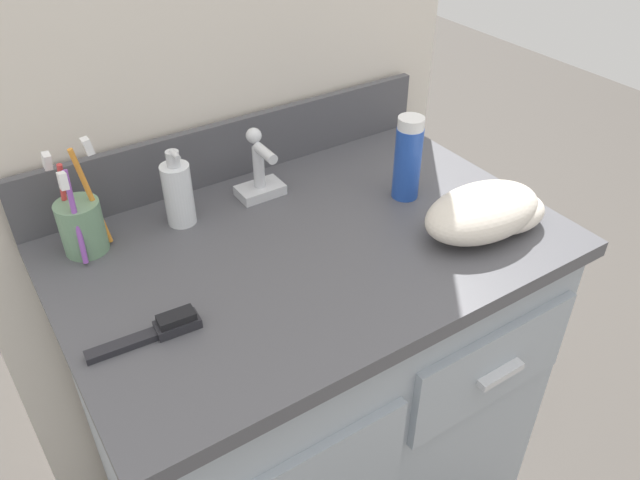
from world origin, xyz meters
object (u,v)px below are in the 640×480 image
Objects in this scene: toothbrush_cup at (81,224)px; shaving_cream_can at (408,159)px; soap_dispenser at (178,193)px; hand_towel at (489,212)px; hairbrush at (160,329)px.

shaving_cream_can is (0.57, -0.16, 0.03)m from toothbrush_cup.
shaving_cream_can is at bearing -20.96° from soap_dispenser.
hand_towel is at bearing -28.25° from toothbrush_cup.
toothbrush_cup is at bearing 164.01° from shaving_cream_can.
hand_towel reaches higher than hairbrush.
shaving_cream_can is 0.56m from hairbrush.
shaving_cream_can is at bearing 106.35° from hand_towel.
shaving_cream_can is 0.18m from hand_towel.
hand_towel is at bearing -35.69° from soap_dispenser.
hand_towel is at bearing -73.65° from shaving_cream_can.
shaving_cream_can is 0.99× the size of hairbrush.
toothbrush_cup is 0.71m from hand_towel.
soap_dispenser is 0.56m from hand_towel.
toothbrush_cup reaches higher than hand_towel.
shaving_cream_can reaches higher than hairbrush.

